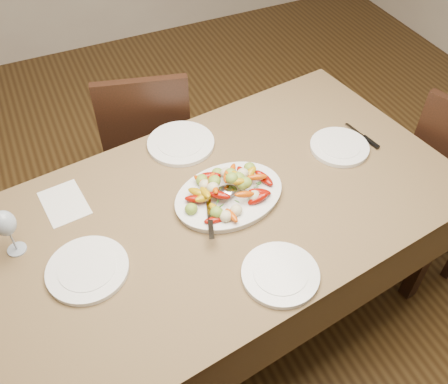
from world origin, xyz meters
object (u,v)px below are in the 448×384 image
at_px(chair_far, 148,138).
at_px(plate_near, 280,274).
at_px(plate_right, 339,147).
at_px(wine_glass, 8,231).
at_px(plate_far, 181,143).
at_px(dining_table, 224,262).
at_px(serving_platter, 229,197).
at_px(plate_left, 88,270).

xyz_separation_m(chair_far, plate_near, (0.09, -1.20, 0.29)).
bearing_deg(chair_far, plate_right, 145.10).
relative_size(plate_near, wine_glass, 1.28).
bearing_deg(plate_far, dining_table, -85.99).
distance_m(dining_table, chair_far, 0.83).
height_order(serving_platter, plate_left, serving_platter).
bearing_deg(wine_glass, plate_right, -0.68).
relative_size(dining_table, chair_far, 1.94).
bearing_deg(wine_glass, plate_far, 21.54).
xyz_separation_m(serving_platter, plate_left, (-0.57, -0.11, -0.00)).
xyz_separation_m(serving_platter, plate_far, (-0.05, 0.37, -0.00)).
xyz_separation_m(dining_table, plate_right, (0.57, 0.08, 0.39)).
xyz_separation_m(dining_table, plate_far, (-0.03, 0.38, 0.39)).
bearing_deg(chair_far, plate_far, 108.95).
bearing_deg(chair_far, dining_table, 108.76).
bearing_deg(serving_platter, plate_left, -169.58).
height_order(dining_table, wine_glass, wine_glass).
distance_m(chair_far, serving_platter, 0.87).
height_order(chair_far, plate_left, chair_far).
bearing_deg(wine_glass, serving_platter, -6.31).
xyz_separation_m(chair_far, wine_glass, (-0.69, -0.73, 0.39)).
distance_m(dining_table, plate_left, 0.68).
xyz_separation_m(dining_table, chair_far, (-0.06, 0.83, 0.10)).
relative_size(dining_table, plate_far, 6.45).
distance_m(dining_table, wine_glass, 0.90).
xyz_separation_m(serving_platter, wine_glass, (-0.78, 0.09, 0.09)).
bearing_deg(plate_left, plate_far, 42.53).
xyz_separation_m(plate_left, plate_far, (0.52, 0.48, 0.00)).
distance_m(chair_far, plate_left, 1.08).
distance_m(chair_far, wine_glass, 1.07).
relative_size(chair_far, plate_left, 3.43).
relative_size(serving_platter, plate_near, 1.61).
bearing_deg(plate_far, chair_far, 94.41).
bearing_deg(plate_left, serving_platter, 10.42).
xyz_separation_m(plate_right, plate_near, (-0.54, -0.46, 0.00)).
distance_m(plate_right, wine_glass, 1.33).
xyz_separation_m(plate_far, plate_near, (0.06, -0.76, 0.00)).
relative_size(plate_left, plate_far, 0.97).
height_order(plate_near, wine_glass, wine_glass).
bearing_deg(plate_far, wine_glass, -158.46).
bearing_deg(chair_far, plate_left, 76.70).
xyz_separation_m(serving_platter, plate_near, (0.01, -0.39, -0.00)).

